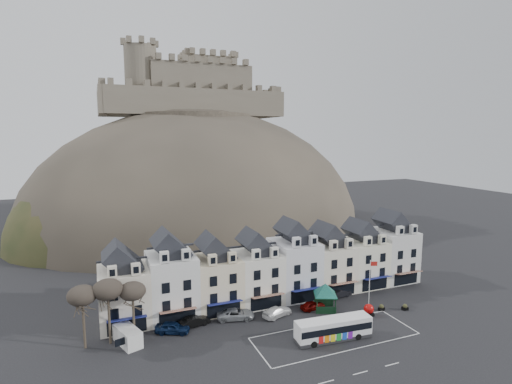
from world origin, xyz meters
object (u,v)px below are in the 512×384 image
at_px(bus_shelter, 325,290).
at_px(car_silver, 236,314).
at_px(car_black, 195,321).
at_px(car_white, 277,311).
at_px(flagpole, 370,281).
at_px(bus, 333,328).
at_px(white_van, 128,336).
at_px(car_maroon, 313,305).
at_px(car_navy, 172,328).
at_px(red_buoy, 369,310).
at_px(car_charcoal, 340,293).

bearing_deg(bus_shelter, car_silver, -165.33).
xyz_separation_m(car_black, car_white, (12.10, -1.50, -0.01)).
bearing_deg(car_black, flagpole, -111.76).
relative_size(bus, white_van, 2.02).
height_order(white_van, car_white, white_van).
height_order(bus, car_maroon, bus).
distance_m(car_navy, car_black, 3.36).
distance_m(flagpole, car_white, 15.06).
distance_m(bus, white_van, 26.71).
relative_size(bus_shelter, car_black, 1.39).
bearing_deg(car_maroon, red_buoy, -131.12).
relative_size(white_van, car_maroon, 1.31).
height_order(flagpole, car_charcoal, flagpole).
bearing_deg(red_buoy, car_charcoal, 90.00).
height_order(bus, car_navy, bus).
height_order(red_buoy, flagpole, flagpole).
bearing_deg(white_van, car_charcoal, -15.43).
bearing_deg(car_navy, white_van, 121.36).
height_order(bus, white_van, bus).
height_order(bus_shelter, car_white, bus_shelter).
bearing_deg(car_white, flagpole, -121.26).
distance_m(car_silver, car_maroon, 12.16).
bearing_deg(white_van, car_black, -10.22).
bearing_deg(bus_shelter, white_van, -157.66).
distance_m(car_black, car_maroon, 18.21).
xyz_separation_m(bus_shelter, car_charcoal, (5.00, 3.34, -2.62)).
distance_m(flagpole, car_navy, 30.08).
height_order(flagpole, car_black, flagpole).
height_order(red_buoy, car_silver, red_buoy).
distance_m(white_van, car_charcoal, 34.02).
relative_size(car_black, car_white, 0.89).
distance_m(flagpole, car_charcoal, 6.94).
distance_m(flagpole, car_black, 27.02).
xyz_separation_m(bus_shelter, car_navy, (-23.05, 1.54, -2.51)).
distance_m(bus_shelter, red_buoy, 6.92).
distance_m(car_navy, car_white, 15.37).
height_order(bus, car_silver, bus).
bearing_deg(car_white, car_charcoal, -97.91).
bearing_deg(flagpole, red_buoy, -129.30).
height_order(white_van, car_charcoal, white_van).
distance_m(bus, car_silver, 14.41).
relative_size(bus, car_maroon, 2.66).
bearing_deg(white_van, car_white, -19.60).
relative_size(flagpole, car_charcoal, 1.92).
xyz_separation_m(bus, car_maroon, (2.11, 8.95, -0.94)).
xyz_separation_m(car_navy, car_charcoal, (28.05, 1.80, -0.12)).
relative_size(bus_shelter, car_charcoal, 1.50).
height_order(red_buoy, car_charcoal, red_buoy).
relative_size(car_silver, car_charcoal, 1.33).
bearing_deg(car_charcoal, bus, 132.13).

